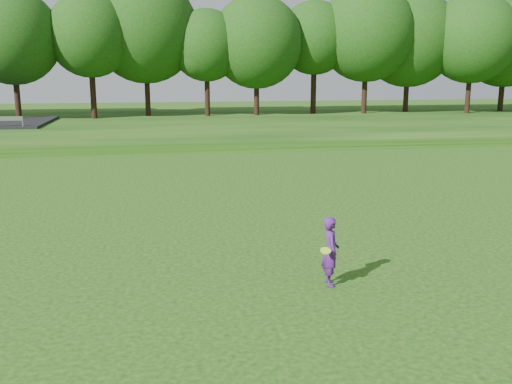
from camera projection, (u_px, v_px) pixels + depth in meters
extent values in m
plane|color=#143D0B|center=(310.00, 263.00, 14.20)|extent=(140.00, 140.00, 0.00)
cube|color=#143D0B|center=(204.00, 123.00, 46.90)|extent=(130.00, 30.00, 0.60)
cube|color=gray|center=(223.00, 150.00, 33.47)|extent=(130.00, 1.60, 0.04)
imported|color=#511B79|center=(331.00, 251.00, 12.59)|extent=(0.43, 0.60, 1.56)
cylinder|color=#C8FA27|center=(326.00, 251.00, 12.17)|extent=(0.23, 0.23, 0.10)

